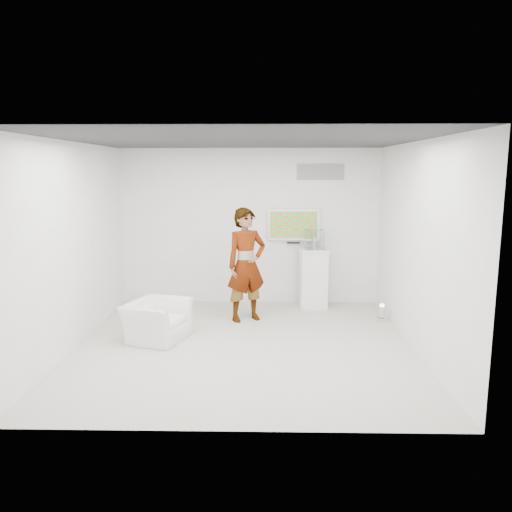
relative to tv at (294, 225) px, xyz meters
name	(u,v)px	position (x,y,z in m)	size (l,w,h in m)	color
room	(244,246)	(-0.85, -2.45, -0.05)	(5.01, 5.01, 3.00)	beige
tv	(294,225)	(0.00, 0.00, 0.00)	(1.00, 0.08, 0.60)	silver
logo_decal	(320,172)	(0.50, 0.04, 1.00)	(0.90, 0.02, 0.30)	gray
person	(246,265)	(-0.87, -1.17, -0.57)	(0.72, 0.47, 1.96)	white
armchair	(157,321)	(-2.21, -2.21, -1.25)	(0.92, 0.80, 0.60)	white
pedestal	(313,278)	(0.37, -0.29, -0.99)	(0.55, 0.55, 1.12)	white
floor_uplight	(382,313)	(1.48, -1.18, -1.40)	(0.19, 0.19, 0.29)	silver
vitrine	(314,239)	(0.37, -0.29, -0.25)	(0.36, 0.36, 0.36)	white
console	(314,243)	(0.37, -0.29, -0.31)	(0.05, 0.16, 0.23)	white
wii_remote	(256,218)	(-0.71, -0.92, 0.22)	(0.03, 0.12, 0.03)	white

